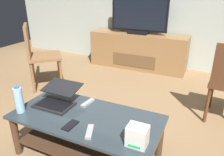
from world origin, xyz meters
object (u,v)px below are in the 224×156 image
object	(u,v)px
media_cabinet	(138,51)
water_bottle_near	(19,100)
router_box	(137,136)
soundbar_remote	(88,103)
side_chair	(38,53)
cell_phone	(70,125)
laptop	(57,98)
coffee_table	(87,128)
television	(139,17)
tv_remote	(90,132)

from	to	relation	value
media_cabinet	water_bottle_near	bearing A→B (deg)	-94.17
media_cabinet	router_box	size ratio (longest dim) A/B	11.86
soundbar_remote	router_box	bearing A→B (deg)	-22.93
side_chair	cell_phone	distance (m)	1.72
laptop	soundbar_remote	bearing A→B (deg)	22.38
laptop	soundbar_remote	world-z (taller)	laptop
router_box	cell_phone	size ratio (longest dim) A/B	1.04
soundbar_remote	cell_phone	bearing A→B (deg)	-74.21
media_cabinet	water_bottle_near	distance (m)	2.54
coffee_table	side_chair	bearing A→B (deg)	145.45
side_chair	water_bottle_near	distance (m)	1.37
coffee_table	router_box	distance (m)	0.55
media_cabinet	television	bearing A→B (deg)	-90.00
side_chair	laptop	bearing A→B (deg)	-40.38
television	tv_remote	size ratio (longest dim) A/B	6.13
television	cell_phone	bearing A→B (deg)	-82.71
water_bottle_near	cell_phone	distance (m)	0.51
laptop	cell_phone	xyz separation A→B (m)	(0.31, -0.24, -0.05)
laptop	television	bearing A→B (deg)	90.23
television	cell_phone	xyz separation A→B (m)	(0.32, -2.50, -0.51)
side_chair	soundbar_remote	distance (m)	1.47
coffee_table	tv_remote	bearing A→B (deg)	-51.72
side_chair	router_box	xyz separation A→B (m)	(1.85, -1.08, -0.05)
router_box	television	bearing A→B (deg)	108.91
water_bottle_near	soundbar_remote	bearing A→B (deg)	38.53
coffee_table	soundbar_remote	world-z (taller)	soundbar_remote
coffee_table	media_cabinet	world-z (taller)	media_cabinet
media_cabinet	tv_remote	xyz separation A→B (m)	(0.50, -2.53, 0.09)
laptop	water_bottle_near	distance (m)	0.32
cell_phone	tv_remote	distance (m)	0.18
television	tv_remote	distance (m)	2.61
television	laptop	distance (m)	2.30
coffee_table	water_bottle_near	size ratio (longest dim) A/B	5.14
router_box	water_bottle_near	xyz separation A→B (m)	(-1.03, -0.02, 0.04)
side_chair	router_box	distance (m)	2.14
media_cabinet	laptop	world-z (taller)	media_cabinet
television	water_bottle_near	bearing A→B (deg)	-94.20
media_cabinet	coffee_table	bearing A→B (deg)	-81.38
cell_phone	soundbar_remote	xyz separation A→B (m)	(-0.06, 0.35, 0.01)
router_box	laptop	bearing A→B (deg)	164.81
television	coffee_table	bearing A→B (deg)	-81.30
coffee_table	soundbar_remote	bearing A→B (deg)	117.26
router_box	soundbar_remote	distance (m)	0.68
side_chair	cell_phone	size ratio (longest dim) A/B	6.56
side_chair	tv_remote	size ratio (longest dim) A/B	5.74
television	water_bottle_near	size ratio (longest dim) A/B	4.08
media_cabinet	laptop	xyz separation A→B (m)	(0.01, -2.27, 0.14)
tv_remote	cell_phone	bearing A→B (deg)	154.07
laptop	soundbar_remote	xyz separation A→B (m)	(0.25, 0.10, -0.05)
router_box	tv_remote	bearing A→B (deg)	-175.71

